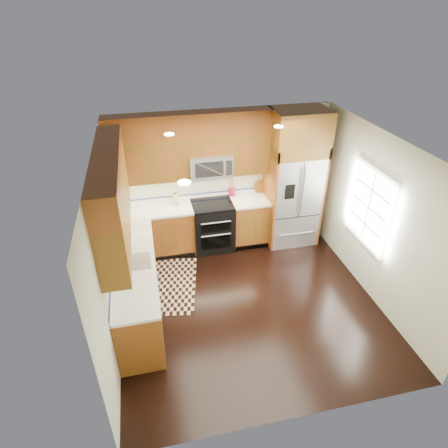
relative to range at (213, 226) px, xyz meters
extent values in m
plane|color=black|center=(0.25, -1.67, -0.47)|extent=(4.00, 4.00, 0.00)
cube|color=beige|center=(0.25, 0.33, 0.83)|extent=(4.00, 0.02, 2.60)
cube|color=beige|center=(-1.75, -1.67, 0.83)|extent=(0.02, 4.00, 2.60)
cube|color=beige|center=(2.25, -1.67, 0.83)|extent=(0.02, 4.00, 2.60)
cube|color=white|center=(2.23, -1.47, 0.93)|extent=(0.04, 1.10, 1.30)
cube|color=white|center=(2.22, -1.47, 0.93)|extent=(0.02, 0.95, 1.15)
cube|color=#92501C|center=(-1.06, 0.03, -0.02)|extent=(1.37, 0.60, 0.90)
cube|color=#92501C|center=(0.74, 0.03, -0.02)|extent=(0.72, 0.60, 0.90)
cube|color=#92501C|center=(-1.45, -1.47, -0.02)|extent=(0.60, 2.40, 0.90)
cube|color=white|center=(-0.32, 0.03, 0.45)|extent=(2.85, 0.62, 0.04)
cube|color=white|center=(-1.45, -1.47, 0.45)|extent=(0.62, 2.40, 0.04)
cube|color=brown|center=(-0.32, 0.17, 1.36)|extent=(2.85, 0.33, 0.75)
cube|color=brown|center=(-1.58, -1.47, 1.36)|extent=(0.33, 2.40, 0.75)
cube|color=#92501C|center=(-0.32, 0.17, 1.93)|extent=(2.85, 0.33, 0.40)
cube|color=#92501C|center=(-1.58, -1.47, 1.93)|extent=(0.33, 2.40, 0.40)
cube|color=black|center=(0.00, 0.00, -0.01)|extent=(0.76, 0.64, 0.92)
cube|color=black|center=(0.00, 0.00, 0.47)|extent=(0.76, 0.60, 0.02)
cube|color=black|center=(0.00, -0.31, 0.15)|extent=(0.55, 0.01, 0.18)
cube|color=black|center=(0.00, -0.31, -0.17)|extent=(0.55, 0.01, 0.28)
cylinder|color=#B2B2B7|center=(0.00, -0.34, 0.27)|extent=(0.55, 0.02, 0.02)
cylinder|color=#B2B2B7|center=(0.00, -0.34, 0.00)|extent=(0.55, 0.02, 0.02)
cube|color=#B2B2B7|center=(0.00, 0.13, 1.19)|extent=(0.76, 0.40, 0.42)
cube|color=black|center=(-0.05, -0.06, 1.19)|extent=(0.50, 0.01, 0.28)
cube|color=#B2B2B7|center=(1.55, -0.04, 0.43)|extent=(0.90, 0.74, 1.80)
cube|color=black|center=(1.55, -0.41, 0.78)|extent=(0.01, 0.01, 1.08)
cube|color=black|center=(1.33, -0.41, 0.78)|extent=(0.18, 0.01, 0.28)
cube|color=#92501C|center=(1.08, -0.04, 0.53)|extent=(0.04, 0.74, 2.00)
cube|color=#92501C|center=(2.02, -0.04, 0.53)|extent=(0.04, 0.74, 2.00)
cube|color=brown|center=(1.55, -0.04, 1.73)|extent=(0.98, 0.74, 0.80)
cube|color=#B2B2B7|center=(-1.45, -1.47, 0.48)|extent=(0.50, 0.42, 0.02)
cylinder|color=#B2B2B7|center=(-1.65, -1.25, 0.61)|extent=(0.02, 0.02, 0.28)
torus|color=#B2B2B7|center=(-1.65, -1.33, 0.75)|extent=(0.18, 0.02, 0.18)
cube|color=black|center=(-0.95, -0.98, -0.46)|extent=(1.13, 1.60, 0.01)
cube|color=tan|center=(-0.65, 0.14, 0.57)|extent=(0.09, 0.12, 0.19)
cylinder|color=maroon|center=(0.44, 0.26, 0.55)|extent=(0.15, 0.15, 0.16)
cylinder|color=brown|center=(1.00, 0.27, 0.48)|extent=(0.27, 0.27, 0.02)
camera|label=1|loc=(-1.12, -5.97, 3.77)|focal=30.00mm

